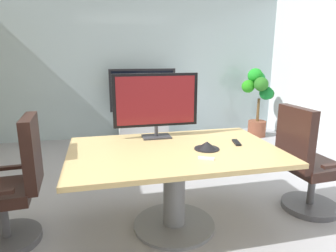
{
  "coord_description": "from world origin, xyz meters",
  "views": [
    {
      "loc": [
        -0.76,
        -2.44,
        1.58
      ],
      "look_at": [
        -0.14,
        0.22,
        0.91
      ],
      "focal_mm": 31.68,
      "sensor_mm": 36.0,
      "label": 1
    }
  ],
  "objects": [
    {
      "name": "ground_plane",
      "position": [
        0.0,
        0.0,
        0.0
      ],
      "size": [
        7.54,
        7.54,
        0.0
      ],
      "primitive_type": "plane",
      "color": "#99999E"
    },
    {
      "name": "wall_back_glass_partition",
      "position": [
        0.0,
        3.27,
        1.31
      ],
      "size": [
        5.7,
        0.1,
        2.62
      ],
      "primitive_type": "cube",
      "color": "#9EB2B7",
      "rests_on": "ground"
    },
    {
      "name": "conference_table",
      "position": [
        -0.14,
        -0.03,
        0.56
      ],
      "size": [
        1.83,
        1.17,
        0.76
      ],
      "color": "tan",
      "rests_on": "ground"
    },
    {
      "name": "office_chair_left",
      "position": [
        -1.5,
        0.06,
        0.46
      ],
      "size": [
        0.61,
        0.59,
        1.09
      ],
      "rotation": [
        0.0,
        0.0,
        -1.51
      ],
      "color": "#4C4C51",
      "rests_on": "ground"
    },
    {
      "name": "office_chair_right",
      "position": [
        1.23,
        -0.05,
        0.46
      ],
      "size": [
        0.61,
        0.59,
        1.09
      ],
      "rotation": [
        0.0,
        0.0,
        1.63
      ],
      "color": "#4C4C51",
      "rests_on": "ground"
    },
    {
      "name": "tv_monitor",
      "position": [
        -0.22,
        0.38,
        1.12
      ],
      "size": [
        0.84,
        0.18,
        0.64
      ],
      "color": "#333338",
      "rests_on": "conference_table"
    },
    {
      "name": "wall_display_unit",
      "position": [
        0.02,
        2.91,
        0.44
      ],
      "size": [
        1.2,
        0.36,
        1.31
      ],
      "color": "#B7BABC",
      "rests_on": "ground"
    },
    {
      "name": "potted_plant",
      "position": [
        2.2,
        2.64,
        0.8
      ],
      "size": [
        0.63,
        0.58,
        1.31
      ],
      "color": "brown",
      "rests_on": "ground"
    },
    {
      "name": "conference_phone",
      "position": [
        0.14,
        -0.1,
        0.79
      ],
      "size": [
        0.22,
        0.22,
        0.07
      ],
      "color": "black",
      "rests_on": "conference_table"
    },
    {
      "name": "remote_control",
      "position": [
        0.47,
        0.0,
        0.77
      ],
      "size": [
        0.08,
        0.18,
        0.02
      ],
      "primitive_type": "cube",
      "rotation": [
        0.0,
        0.0,
        -0.2
      ],
      "color": "black",
      "rests_on": "conference_table"
    },
    {
      "name": "whiteboard_marker",
      "position": [
        0.04,
        -0.34,
        0.77
      ],
      "size": [
        0.12,
        0.08,
        0.02
      ],
      "primitive_type": "cube",
      "rotation": [
        0.0,
        0.0,
        -0.48
      ],
      "color": "silver",
      "rests_on": "conference_table"
    }
  ]
}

